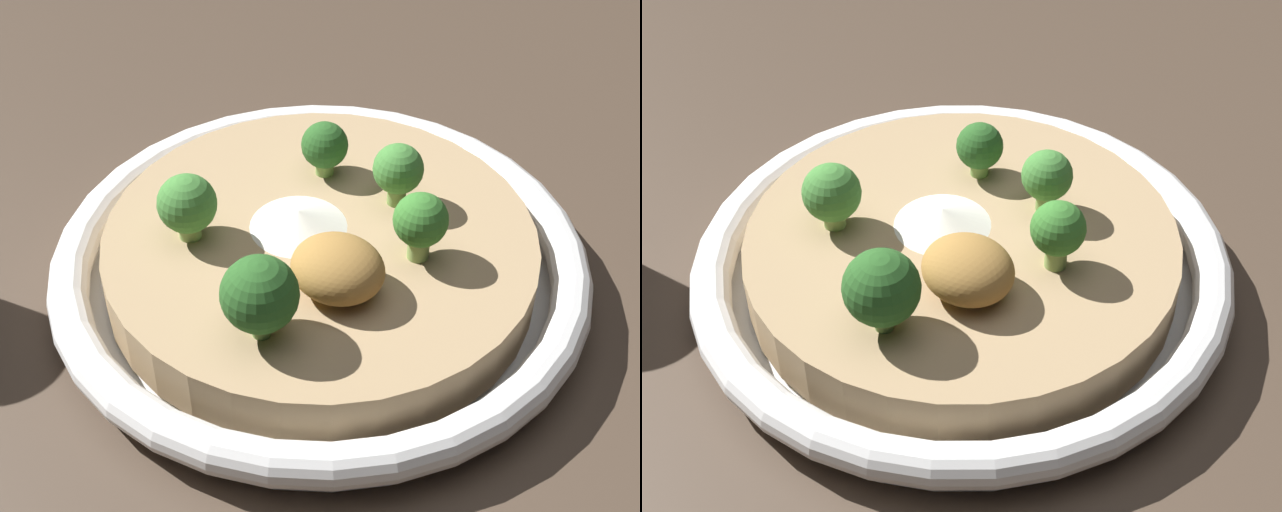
# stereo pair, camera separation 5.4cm
# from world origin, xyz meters

# --- Properties ---
(ground_plane) EXTENTS (6.00, 6.00, 0.00)m
(ground_plane) POSITION_xyz_m (0.00, 0.00, 0.00)
(ground_plane) COLOR #47382B
(risotto_bowl) EXTENTS (0.30, 0.30, 0.04)m
(risotto_bowl) POSITION_xyz_m (0.00, 0.00, 0.02)
(risotto_bowl) COLOR white
(risotto_bowl) RESTS_ON ground_plane
(cheese_sprinkle) EXTENTS (0.05, 0.05, 0.01)m
(cheese_sprinkle) POSITION_xyz_m (0.01, 0.00, 0.05)
(cheese_sprinkle) COLOR white
(cheese_sprinkle) RESTS_ON risotto_bowl
(crispy_onion_garnish) EXTENTS (0.05, 0.04, 0.03)m
(crispy_onion_garnish) POSITION_xyz_m (-0.03, 0.03, 0.05)
(crispy_onion_garnish) COLOR #A37538
(crispy_onion_garnish) RESTS_ON risotto_bowl
(broccoli_left) EXTENTS (0.03, 0.03, 0.04)m
(broccoli_left) POSITION_xyz_m (-0.05, -0.01, 0.06)
(broccoli_left) COLOR #84A856
(broccoli_left) RESTS_ON risotto_bowl
(broccoli_front_right) EXTENTS (0.03, 0.03, 0.03)m
(broccoli_front_right) POSITION_xyz_m (0.03, -0.05, 0.06)
(broccoli_front_right) COLOR #759E4C
(broccoli_front_right) RESTS_ON risotto_bowl
(broccoli_back_left) EXTENTS (0.04, 0.04, 0.05)m
(broccoli_back_left) POSITION_xyz_m (-0.01, 0.08, 0.07)
(broccoli_back_left) COLOR #668E47
(broccoli_back_left) RESTS_ON risotto_bowl
(broccoli_right) EXTENTS (0.03, 0.03, 0.04)m
(broccoli_right) POSITION_xyz_m (0.06, 0.04, 0.06)
(broccoli_right) COLOR #84A856
(broccoli_right) RESTS_ON risotto_bowl
(broccoli_front_left) EXTENTS (0.03, 0.03, 0.04)m
(broccoli_front_left) POSITION_xyz_m (-0.02, -0.05, 0.06)
(broccoli_front_left) COLOR #759E4C
(broccoli_front_left) RESTS_ON risotto_bowl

